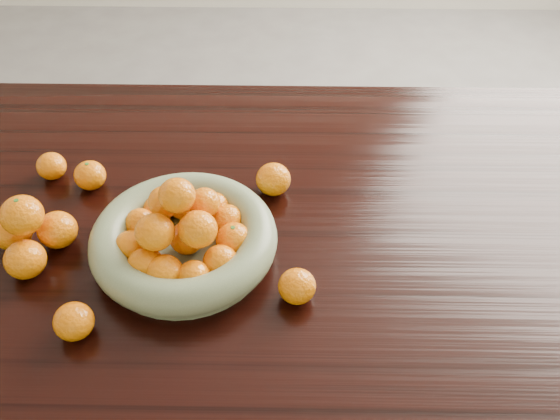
{
  "coord_description": "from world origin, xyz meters",
  "views": [
    {
      "loc": [
        0.02,
        -0.79,
        1.56
      ],
      "look_at": [
        0.01,
        -0.02,
        0.83
      ],
      "focal_mm": 40.0,
      "sensor_mm": 36.0,
      "label": 1
    }
  ],
  "objects_px": {
    "dining_table": "(275,267)",
    "orange_pyramid": "(29,234)",
    "fruit_bowl": "(184,238)",
    "loose_orange_0": "(90,175)"
  },
  "relations": [
    {
      "from": "dining_table",
      "to": "orange_pyramid",
      "type": "bearing_deg",
      "value": -172.86
    },
    {
      "from": "fruit_bowl",
      "to": "orange_pyramid",
      "type": "relative_size",
      "value": 2.18
    },
    {
      "from": "fruit_bowl",
      "to": "orange_pyramid",
      "type": "distance_m",
      "value": 0.26
    },
    {
      "from": "orange_pyramid",
      "to": "loose_orange_0",
      "type": "height_order",
      "value": "orange_pyramid"
    },
    {
      "from": "dining_table",
      "to": "orange_pyramid",
      "type": "height_order",
      "value": "orange_pyramid"
    },
    {
      "from": "dining_table",
      "to": "orange_pyramid",
      "type": "distance_m",
      "value": 0.44
    },
    {
      "from": "loose_orange_0",
      "to": "fruit_bowl",
      "type": "bearing_deg",
      "value": -40.76
    },
    {
      "from": "dining_table",
      "to": "orange_pyramid",
      "type": "xyz_separation_m",
      "value": [
        -0.42,
        -0.05,
        0.14
      ]
    },
    {
      "from": "fruit_bowl",
      "to": "orange_pyramid",
      "type": "height_order",
      "value": "fruit_bowl"
    },
    {
      "from": "dining_table",
      "to": "loose_orange_0",
      "type": "distance_m",
      "value": 0.4
    }
  ]
}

